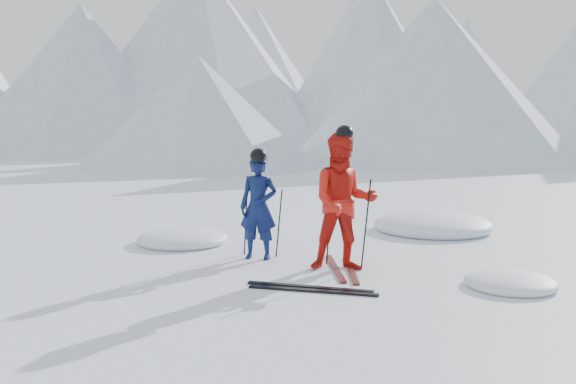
% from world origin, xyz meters
% --- Properties ---
extents(ground, '(160.00, 160.00, 0.00)m').
position_xyz_m(ground, '(0.00, 0.00, 0.00)').
color(ground, white).
rests_on(ground, ground).
extents(skier_blue, '(0.66, 0.48, 1.66)m').
position_xyz_m(skier_blue, '(-2.60, 0.53, 0.83)').
color(skier_blue, '#0B1746').
rests_on(skier_blue, ground).
extents(skier_red, '(1.21, 1.10, 2.02)m').
position_xyz_m(skier_red, '(-1.12, 0.32, 1.01)').
color(skier_red, red).
rests_on(skier_red, ground).
extents(pole_blue_left, '(0.11, 0.08, 1.11)m').
position_xyz_m(pole_blue_left, '(-2.90, 0.68, 0.55)').
color(pole_blue_left, black).
rests_on(pole_blue_left, ground).
extents(pole_blue_right, '(0.11, 0.07, 1.11)m').
position_xyz_m(pole_blue_right, '(-2.35, 0.78, 0.55)').
color(pole_blue_right, black).
rests_on(pole_blue_right, ground).
extents(pole_red_left, '(0.13, 0.10, 1.35)m').
position_xyz_m(pole_red_left, '(-1.42, 0.57, 0.67)').
color(pole_red_left, black).
rests_on(pole_red_left, ground).
extents(pole_red_right, '(0.13, 0.09, 1.35)m').
position_xyz_m(pole_red_right, '(-0.82, 0.47, 0.67)').
color(pole_red_right, black).
rests_on(pole_red_right, ground).
extents(ski_worn_left, '(0.82, 1.57, 0.03)m').
position_xyz_m(ski_worn_left, '(-1.24, 0.32, 0.01)').
color(ski_worn_left, black).
rests_on(ski_worn_left, ground).
extents(ski_worn_right, '(0.71, 1.61, 0.03)m').
position_xyz_m(ski_worn_right, '(-1.00, 0.32, 0.01)').
color(ski_worn_right, black).
rests_on(ski_worn_right, ground).
extents(ski_loose_a, '(1.70, 0.26, 0.03)m').
position_xyz_m(ski_loose_a, '(-1.23, -0.83, 0.01)').
color(ski_loose_a, black).
rests_on(ski_loose_a, ground).
extents(ski_loose_b, '(1.70, 0.32, 0.03)m').
position_xyz_m(ski_loose_b, '(-1.13, -0.98, 0.01)').
color(ski_loose_b, black).
rests_on(ski_loose_b, ground).
extents(snow_lumps, '(8.63, 6.22, 0.52)m').
position_xyz_m(snow_lumps, '(-0.88, 2.89, 0.00)').
color(snow_lumps, white).
rests_on(snow_lumps, ground).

